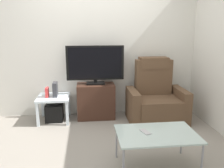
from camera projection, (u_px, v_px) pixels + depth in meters
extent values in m
plane|color=gray|center=(100.00, 138.00, 3.48)|extent=(6.40, 6.40, 0.00)
cube|color=silver|center=(95.00, 44.00, 4.28)|extent=(6.40, 0.06, 2.60)
cube|color=#3D2319|center=(96.00, 101.00, 4.25)|extent=(0.66, 0.40, 0.62)
cube|color=black|center=(96.00, 97.00, 4.04)|extent=(0.61, 0.02, 0.02)
cube|color=black|center=(96.00, 95.00, 4.08)|extent=(0.34, 0.11, 0.04)
cube|color=black|center=(96.00, 83.00, 4.20)|extent=(0.32, 0.20, 0.03)
cube|color=black|center=(96.00, 81.00, 4.19)|extent=(0.06, 0.04, 0.05)
cube|color=black|center=(95.00, 63.00, 4.11)|extent=(1.00, 0.05, 0.60)
cube|color=black|center=(95.00, 63.00, 4.09)|extent=(0.92, 0.01, 0.54)
cube|color=brown|center=(156.00, 109.00, 4.11)|extent=(0.70, 0.72, 0.42)
cube|color=brown|center=(153.00, 77.00, 4.25)|extent=(0.64, 0.20, 0.62)
cube|color=brown|center=(153.00, 63.00, 4.21)|extent=(0.50, 0.26, 0.20)
cube|color=brown|center=(133.00, 106.00, 4.05)|extent=(0.14, 0.68, 0.56)
cube|color=brown|center=(180.00, 104.00, 4.14)|extent=(0.14, 0.68, 0.56)
cube|color=silver|center=(54.00, 97.00, 4.07)|extent=(0.54, 0.54, 0.04)
cube|color=silver|center=(38.00, 115.00, 3.86)|extent=(0.04, 0.04, 0.40)
cube|color=silver|center=(67.00, 114.00, 3.92)|extent=(0.04, 0.04, 0.40)
cube|color=silver|center=(43.00, 106.00, 4.33)|extent=(0.04, 0.04, 0.40)
cube|color=silver|center=(69.00, 105.00, 4.38)|extent=(0.04, 0.04, 0.40)
cube|color=black|center=(54.00, 112.00, 4.13)|extent=(0.29, 0.29, 0.29)
cube|color=red|center=(47.00, 92.00, 4.02)|extent=(0.05, 0.14, 0.16)
cube|color=#333338|center=(55.00, 89.00, 4.05)|extent=(0.07, 0.20, 0.24)
cube|color=#B2C6C1|center=(157.00, 134.00, 2.67)|extent=(0.90, 0.60, 0.02)
cylinder|color=gray|center=(123.00, 167.00, 2.41)|extent=(0.02, 0.02, 0.41)
cylinder|color=gray|center=(202.00, 162.00, 2.50)|extent=(0.02, 0.02, 0.41)
cylinder|color=gray|center=(116.00, 142.00, 2.93)|extent=(0.02, 0.02, 0.41)
cylinder|color=gray|center=(182.00, 139.00, 3.02)|extent=(0.02, 0.02, 0.41)
cube|color=#B7B7BC|center=(145.00, 132.00, 2.68)|extent=(0.11, 0.16, 0.01)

